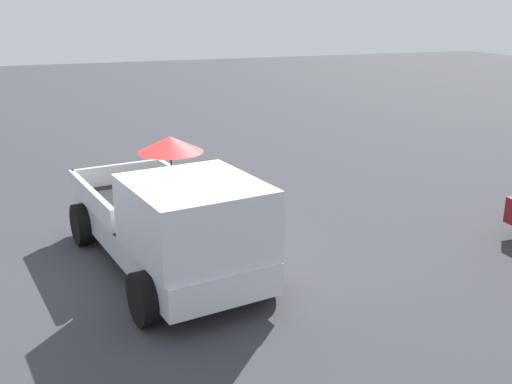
# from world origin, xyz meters

# --- Properties ---
(ground_plane) EXTENTS (80.00, 80.00, 0.00)m
(ground_plane) POSITION_xyz_m (0.00, 0.00, 0.00)
(ground_plane) COLOR #38383D
(pickup_truck_main) EXTENTS (5.27, 2.85, 2.19)m
(pickup_truck_main) POSITION_xyz_m (0.46, 0.09, 0.96)
(pickup_truck_main) COLOR black
(pickup_truck_main) RESTS_ON ground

